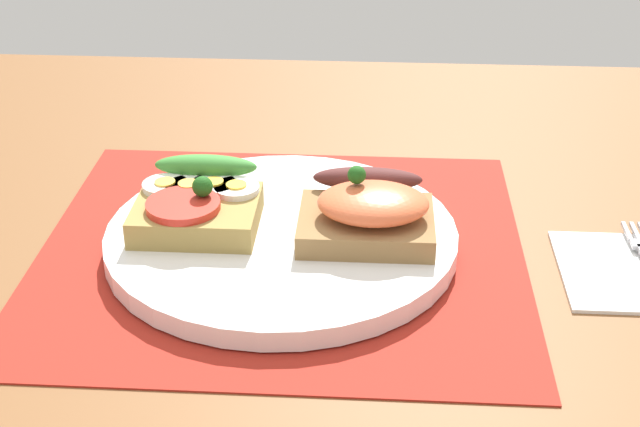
{
  "coord_description": "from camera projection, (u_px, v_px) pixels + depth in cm",
  "views": [
    {
      "loc": [
        6.97,
        -62.48,
        37.27
      ],
      "look_at": [
        3.0,
        0.0,
        3.38
      ],
      "focal_mm": 52.25,
      "sensor_mm": 36.0,
      "label": 1
    }
  ],
  "objects": [
    {
      "name": "placemat",
      "position": [
        282.0,
        249.0,
        0.73
      ],
      "size": [
        37.67,
        35.21,
        0.3
      ],
      "primitive_type": "cube",
      "color": "#A22318",
      "rests_on": "ground_plane"
    },
    {
      "name": "sandwich_salmon",
      "position": [
        369.0,
        211.0,
        0.71
      ],
      "size": [
        10.23,
        9.44,
        5.58
      ],
      "color": "olive",
      "rests_on": "plate"
    },
    {
      "name": "sandwich_egg_tomato",
      "position": [
        198.0,
        202.0,
        0.73
      ],
      "size": [
        9.48,
        9.7,
        4.34
      ],
      "color": "#A68947",
      "rests_on": "plate"
    },
    {
      "name": "plate",
      "position": [
        282.0,
        238.0,
        0.72
      ],
      "size": [
        27.32,
        27.32,
        1.58
      ],
      "primitive_type": "cylinder",
      "color": "white",
      "rests_on": "placemat"
    },
    {
      "name": "ground_plane",
      "position": [
        282.0,
        268.0,
        0.74
      ],
      "size": [
        120.0,
        90.0,
        3.2
      ],
      "primitive_type": "cube",
      "color": "brown"
    }
  ]
}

